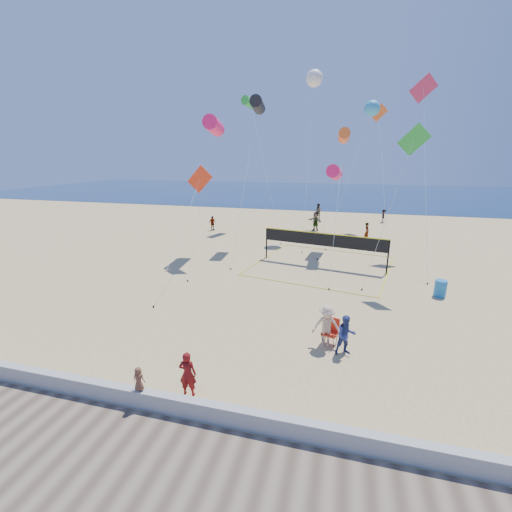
% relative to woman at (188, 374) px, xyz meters
% --- Properties ---
extents(ground, '(120.00, 120.00, 0.00)m').
position_rel_woman_xyz_m(ground, '(0.76, 2.12, -0.77)').
color(ground, '#D0B875').
rests_on(ground, ground).
extents(ocean, '(140.00, 50.00, 0.03)m').
position_rel_woman_xyz_m(ocean, '(0.76, 64.12, -0.75)').
color(ocean, '#10294C').
rests_on(ocean, ground).
extents(seawall, '(32.00, 0.30, 0.60)m').
position_rel_woman_xyz_m(seawall, '(0.76, -0.88, -0.47)').
color(seawall, '#ADAEA9').
rests_on(seawall, ground).
extents(boardwalk, '(32.00, 3.60, 0.03)m').
position_rel_woman_xyz_m(boardwalk, '(0.76, -2.88, -0.75)').
color(boardwalk, '#776551').
rests_on(boardwalk, ground).
extents(woman, '(0.60, 0.43, 1.53)m').
position_rel_woman_xyz_m(woman, '(0.00, 0.00, 0.00)').
color(woman, '#660D0F').
rests_on(woman, ground).
extents(toddler, '(0.37, 0.24, 0.76)m').
position_rel_woman_xyz_m(toddler, '(-1.17, -0.86, 0.21)').
color(toddler, brown).
rests_on(toddler, seawall).
extents(bystander_a, '(0.94, 0.84, 1.59)m').
position_rel_woman_xyz_m(bystander_a, '(4.80, 3.72, 0.03)').
color(bystander_a, navy).
rests_on(bystander_a, ground).
extents(bystander_b, '(1.20, 0.76, 1.76)m').
position_rel_woman_xyz_m(bystander_b, '(4.04, 4.10, 0.12)').
color(bystander_b, '#D5AD8E').
rests_on(bystander_b, ground).
extents(far_person_0, '(0.76, 0.92, 1.47)m').
position_rel_woman_xyz_m(far_person_0, '(-8.71, 23.78, -0.03)').
color(far_person_0, gray).
rests_on(far_person_0, ground).
extents(far_person_1, '(1.77, 1.56, 1.93)m').
position_rel_woman_xyz_m(far_person_1, '(1.50, 26.30, 0.20)').
color(far_person_1, gray).
rests_on(far_person_1, ground).
extents(far_person_2, '(0.42, 0.63, 1.71)m').
position_rel_woman_xyz_m(far_person_2, '(6.36, 22.74, 0.09)').
color(far_person_2, gray).
rests_on(far_person_2, ground).
extents(far_person_3, '(1.01, 0.85, 1.85)m').
position_rel_woman_xyz_m(far_person_3, '(1.23, 33.01, 0.16)').
color(far_person_3, gray).
rests_on(far_person_3, ground).
extents(far_person_4, '(0.58, 0.96, 1.46)m').
position_rel_woman_xyz_m(far_person_4, '(8.64, 32.88, -0.03)').
color(far_person_4, gray).
rests_on(far_person_4, ground).
extents(camp_chair, '(0.73, 0.84, 1.22)m').
position_rel_woman_xyz_m(camp_chair, '(4.21, 4.38, -0.15)').
color(camp_chair, red).
rests_on(camp_chair, ground).
extents(trash_barrel, '(0.74, 0.74, 0.92)m').
position_rel_woman_xyz_m(trash_barrel, '(9.71, 10.85, -0.31)').
color(trash_barrel, '#1B6EB5').
rests_on(trash_barrel, ground).
extents(volleyball_net, '(10.17, 10.05, 2.32)m').
position_rel_woman_xyz_m(volleyball_net, '(3.08, 14.72, 0.82)').
color(volleyball_net, black).
rests_on(volleyball_net, ground).
extents(kite_0, '(1.48, 8.37, 10.17)m').
position_rel_woman_xyz_m(kite_0, '(-5.30, 16.39, 8.69)').
color(kite_0, '#FE1D69').
rests_on(kite_0, ground).
extents(kite_1, '(1.19, 8.50, 11.80)m').
position_rel_woman_xyz_m(kite_1, '(-2.83, 19.52, 10.40)').
color(kite_1, black).
rests_on(kite_1, ground).
extents(kite_2, '(0.90, 8.90, 9.27)m').
position_rel_woman_xyz_m(kite_2, '(3.91, 18.10, 7.97)').
color(kite_2, orange).
rests_on(kite_2, ground).
extents(kite_3, '(1.91, 7.87, 6.80)m').
position_rel_woman_xyz_m(kite_3, '(-5.15, 12.90, 4.85)').
color(kite_3, '#F13817').
rests_on(kite_3, ground).
extents(kite_4, '(2.81, 1.68, 9.01)m').
position_rel_woman_xyz_m(kite_4, '(7.53, 11.92, 7.01)').
color(kite_4, green).
rests_on(kite_4, ground).
extents(kite_5, '(1.99, 8.09, 12.98)m').
position_rel_woman_xyz_m(kite_5, '(9.16, 20.10, 10.65)').
color(kite_5, '#CA3055').
rests_on(kite_5, ground).
extents(kite_6, '(1.43, 7.29, 14.43)m').
position_rel_woman_xyz_m(kite_6, '(1.00, 24.09, 12.95)').
color(kite_6, white).
rests_on(kite_6, ground).
extents(kite_7, '(3.86, 8.28, 12.16)m').
position_rel_woman_xyz_m(kite_7, '(6.03, 26.39, 10.69)').
color(kite_7, '#3099D2').
rests_on(kite_7, ground).
extents(kite_8, '(5.39, 7.96, 12.92)m').
position_rel_woman_xyz_m(kite_8, '(-5.41, 26.59, 11.55)').
color(kite_8, green).
rests_on(kite_8, ground).
extents(kite_9, '(2.01, 9.52, 12.32)m').
position_rel_woman_xyz_m(kite_9, '(6.92, 29.27, 9.97)').
color(kite_9, orange).
rests_on(kite_9, ground).
extents(kite_10, '(1.35, 4.57, 6.78)m').
position_rel_woman_xyz_m(kite_10, '(3.36, 19.30, 5.35)').
color(kite_10, '#FE1D69').
rests_on(kite_10, ground).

